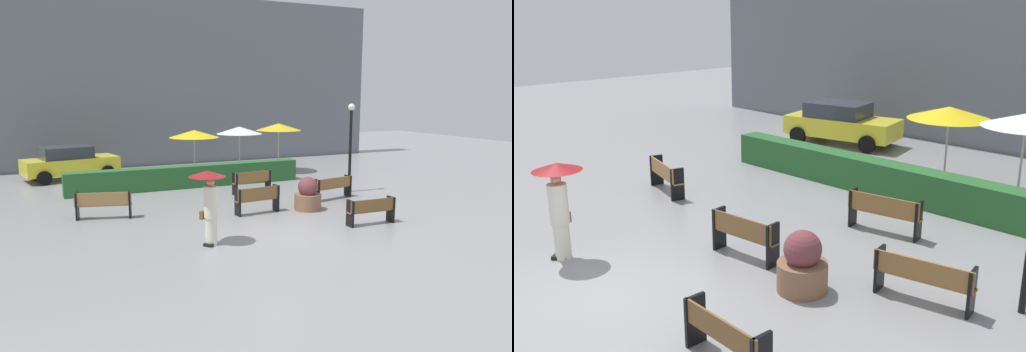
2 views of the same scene
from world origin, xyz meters
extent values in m
plane|color=gray|center=(0.00, 0.00, 0.00)|extent=(60.00, 60.00, 0.00)
cube|color=brown|center=(3.23, 0.14, 0.42)|extent=(1.64, 0.32, 0.04)
cube|color=brown|center=(3.22, -0.01, 0.63)|extent=(1.63, 0.10, 0.38)
cube|color=black|center=(2.47, 0.15, 0.41)|extent=(0.07, 0.37, 0.83)
cube|color=olive|center=(4.23, 3.82, 0.43)|extent=(1.80, 0.58, 0.04)
cube|color=olive|center=(4.26, 3.67, 0.65)|extent=(1.76, 0.36, 0.39)
cube|color=black|center=(3.42, 3.65, 0.42)|extent=(0.12, 0.36, 0.84)
cube|color=black|center=(5.05, 3.95, 0.42)|extent=(0.12, 0.36, 0.84)
cube|color=#9E7242|center=(-4.20, 4.36, 0.45)|extent=(1.79, 0.73, 0.04)
cube|color=#9E7242|center=(-4.24, 4.21, 0.68)|extent=(1.73, 0.50, 0.42)
cube|color=black|center=(-5.01, 4.56, 0.44)|extent=(0.16, 0.38, 0.89)
cube|color=black|center=(-3.40, 4.13, 0.44)|extent=(0.16, 0.38, 0.89)
cube|color=olive|center=(1.86, 6.11, 0.46)|extent=(1.76, 0.52, 0.04)
cube|color=olive|center=(1.88, 5.97, 0.69)|extent=(1.72, 0.33, 0.43)
cube|color=black|center=(1.06, 5.95, 0.45)|extent=(0.12, 0.34, 0.91)
cube|color=black|center=(2.66, 6.22, 0.45)|extent=(0.12, 0.34, 0.91)
cube|color=brown|center=(0.62, 2.91, 0.47)|extent=(1.63, 0.40, 0.04)
cube|color=brown|center=(0.63, 2.76, 0.71)|extent=(1.61, 0.18, 0.43)
cube|color=black|center=(-0.12, 2.82, 0.46)|extent=(0.09, 0.37, 0.92)
cube|color=black|center=(1.36, 2.95, 0.46)|extent=(0.09, 0.37, 0.92)
cylinder|color=silver|center=(-2.00, 0.19, 0.39)|extent=(0.32, 0.32, 0.77)
cube|color=black|center=(-2.04, 0.15, 0.04)|extent=(0.41, 0.41, 0.08)
cylinder|color=silver|center=(-2.00, 0.19, 1.19)|extent=(0.38, 0.38, 0.84)
sphere|color=tan|center=(-2.00, 0.19, 1.72)|extent=(0.21, 0.21, 0.21)
cube|color=brown|center=(-2.16, 0.34, 0.82)|extent=(0.28, 0.26, 0.22)
cylinder|color=black|center=(-2.06, 0.26, 1.49)|extent=(0.02, 0.02, 0.90)
cone|color=maroon|center=(-2.06, 0.26, 1.94)|extent=(0.99, 0.99, 0.16)
cylinder|color=brown|center=(2.44, 2.62, 0.28)|extent=(0.94, 0.94, 0.56)
sphere|color=brown|center=(2.44, 2.62, 0.81)|extent=(0.71, 0.71, 0.71)
cylinder|color=silver|center=(0.89, 10.58, 1.06)|extent=(0.06, 0.06, 2.12)
cone|color=yellow|center=(0.89, 10.58, 2.12)|extent=(2.37, 2.37, 0.35)
cylinder|color=silver|center=(3.13, 10.39, 1.11)|extent=(0.06, 0.06, 2.23)
cone|color=white|center=(3.13, 10.39, 2.23)|extent=(2.24, 2.24, 0.35)
cube|color=#28602D|center=(-0.09, 8.40, 0.47)|extent=(10.20, 0.70, 0.94)
cube|color=slate|center=(0.00, 16.00, 4.69)|extent=(28.00, 1.20, 9.37)
cube|color=yellow|center=(-4.53, 12.64, 0.67)|extent=(4.47, 2.58, 0.70)
cube|color=#333842|center=(-4.73, 12.60, 1.29)|extent=(2.48, 2.03, 0.55)
cylinder|color=black|center=(-3.31, 13.79, 0.32)|extent=(0.67, 0.35, 0.64)
cylinder|color=black|center=(-2.95, 12.08, 0.32)|extent=(0.67, 0.35, 0.64)
cylinder|color=black|center=(-6.11, 13.20, 0.32)|extent=(0.67, 0.35, 0.64)
cylinder|color=black|center=(-5.75, 11.49, 0.32)|extent=(0.67, 0.35, 0.64)
camera|label=1|loc=(-6.33, -12.07, 4.08)|focal=34.99mm
camera|label=2|loc=(8.88, -4.63, 5.00)|focal=40.81mm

